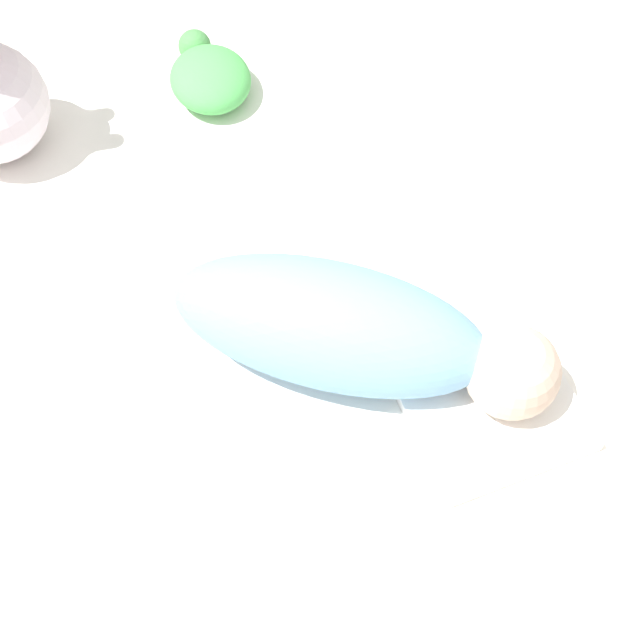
% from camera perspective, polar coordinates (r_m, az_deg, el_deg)
% --- Properties ---
extents(ground_plane, '(12.00, 12.00, 0.00)m').
position_cam_1_polar(ground_plane, '(1.35, -0.32, -3.14)').
color(ground_plane, '#B2A893').
extents(bed_mattress, '(1.40, 1.01, 0.14)m').
position_cam_1_polar(bed_mattress, '(1.29, -0.33, -1.73)').
color(bed_mattress, white).
rests_on(bed_mattress, ground_plane).
extents(burp_cloth, '(0.20, 0.21, 0.02)m').
position_cam_1_polar(burp_cloth, '(1.18, 10.90, -5.61)').
color(burp_cloth, white).
rests_on(burp_cloth, bed_mattress).
extents(swaddled_baby, '(0.39, 0.47, 0.15)m').
position_cam_1_polar(swaddled_baby, '(1.14, 2.04, -0.80)').
color(swaddled_baby, '#7FB7E5').
rests_on(swaddled_baby, bed_mattress).
extents(turtle_plush, '(0.19, 0.13, 0.07)m').
position_cam_1_polar(turtle_plush, '(1.49, -7.01, 15.32)').
color(turtle_plush, '#51B756').
rests_on(turtle_plush, bed_mattress).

